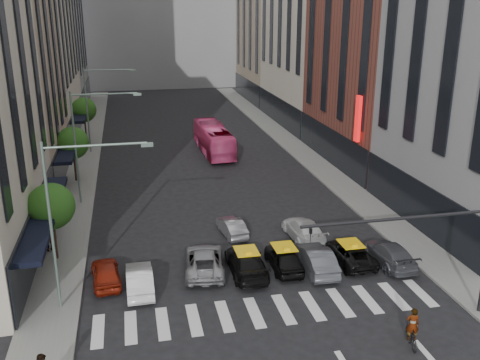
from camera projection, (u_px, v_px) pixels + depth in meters
ground at (281, 326)px, 26.90m from camera, size 160.00×160.00×0.00m
sidewalk_left at (83, 168)px, 52.44m from camera, size 3.00×96.00×0.15m
sidewalk_right at (306, 155)px, 57.01m from camera, size 3.00×96.00×0.15m
building_left_b at (2, 46)px, 45.75m from camera, size 8.00×16.00×24.00m
building_left_d at (50, 7)px, 79.16m from camera, size 8.00×18.00×30.00m
building_right_b at (376, 30)px, 51.26m from camera, size 8.00×18.00×26.00m
building_right_d at (271, 13)px, 86.23m from camera, size 8.00×18.00×28.00m
tree_near at (51, 206)px, 32.69m from camera, size 2.88×2.88×4.95m
tree_mid at (73, 143)px, 47.55m from camera, size 2.88×2.88×4.95m
tree_far at (84, 110)px, 62.40m from camera, size 2.88×2.88×4.95m
streetlamp_near at (69, 204)px, 26.76m from camera, size 5.38×0.25×9.00m
streetlamp_mid at (87, 132)px, 41.62m from camera, size 5.38×0.25×9.00m
streetlamp_far at (96, 99)px, 56.47m from camera, size 5.38×0.25×9.00m
traffic_signal at (440, 240)px, 26.09m from camera, size 10.10×0.20×6.00m
liberty_sign at (358, 119)px, 46.09m from camera, size 0.30×0.70×4.00m
car_red at (106, 273)px, 30.87m from camera, size 1.96×4.05×1.33m
car_white_front at (140, 279)px, 30.09m from camera, size 1.52×4.21×1.38m
car_silver at (204, 260)px, 32.26m from camera, size 2.90×5.30×1.41m
taxi_left at (246, 262)px, 31.99m from camera, size 2.10×5.04×1.46m
taxi_center at (284, 258)px, 32.56m from camera, size 1.72×4.20×1.43m
car_grey_mid at (316, 259)px, 32.36m from camera, size 1.75×4.58×1.49m
taxi_right at (350, 253)px, 33.40m from camera, size 2.14×4.53×1.25m
car_grey_curb at (389, 253)px, 33.22m from camera, size 2.04×4.79×1.38m
car_row2_left at (232, 227)px, 37.39m from camera, size 1.77×3.86×1.23m
car_row2_right at (304, 229)px, 36.68m from camera, size 2.10×4.93×1.42m
bus at (214, 139)px, 57.70m from camera, size 2.96×11.16×3.09m
motorcycle at (411, 336)px, 25.33m from camera, size 1.06×1.91×0.95m
rider at (414, 311)px, 24.92m from camera, size 0.70×0.55×1.70m
pedestrian_far at (49, 239)px, 34.54m from camera, size 1.08×0.81×1.70m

